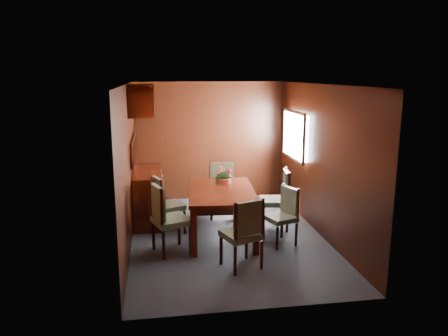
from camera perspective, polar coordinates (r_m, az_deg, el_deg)
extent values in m
plane|color=#39414E|center=(7.10, 0.42, -8.88)|extent=(4.50, 4.50, 0.00)
cube|color=black|center=(6.68, -12.36, 0.24)|extent=(0.02, 4.50, 2.40)
cube|color=black|center=(7.15, 12.38, 1.02)|extent=(0.02, 4.50, 2.40)
cube|color=black|center=(8.95, -1.91, 3.52)|extent=(3.00, 0.02, 2.40)
cube|color=black|center=(4.62, 4.99, -4.90)|extent=(3.00, 0.02, 2.40)
cube|color=black|center=(6.62, 0.45, 10.88)|extent=(3.00, 4.50, 0.02)
cube|color=white|center=(8.12, 9.54, 4.25)|extent=(0.14, 1.10, 0.80)
cube|color=#B2B2B7|center=(8.10, 9.07, 4.24)|extent=(0.04, 1.20, 0.90)
cube|color=black|center=(7.65, -11.75, 2.38)|extent=(0.03, 1.36, 0.41)
cube|color=silver|center=(7.65, -11.62, 2.38)|extent=(0.01, 1.30, 0.35)
cube|color=#350F06|center=(7.55, -10.73, 8.79)|extent=(0.40, 1.40, 0.50)
cube|color=#350F06|center=(7.82, -9.87, -3.57)|extent=(0.48, 1.40, 0.90)
cube|color=#350F06|center=(6.25, -3.98, -8.45)|extent=(0.10, 0.10, 0.71)
cube|color=#350F06|center=(6.31, 4.22, -8.22)|extent=(0.10, 0.10, 0.71)
cube|color=#350F06|center=(7.68, -4.09, -4.47)|extent=(0.10, 0.10, 0.71)
cube|color=#350F06|center=(7.73, 2.55, -4.33)|extent=(0.10, 0.10, 0.71)
cube|color=black|center=(6.88, -0.36, -3.79)|extent=(1.02, 1.58, 0.10)
cube|color=#350F06|center=(6.86, -0.36, -3.14)|extent=(1.15, 1.71, 0.06)
cylinder|color=black|center=(6.60, -9.19, -8.76)|extent=(0.05, 0.05, 0.42)
cylinder|color=black|center=(6.23, -7.88, -10.04)|extent=(0.05, 0.05, 0.42)
cylinder|color=black|center=(6.73, -5.89, -8.24)|extent=(0.05, 0.05, 0.42)
cylinder|color=black|center=(6.37, -4.41, -9.45)|extent=(0.05, 0.05, 0.42)
cube|color=#5D6E54|center=(6.39, -6.90, -6.83)|extent=(0.61, 0.62, 0.09)
cylinder|color=black|center=(6.42, -9.44, -4.19)|extent=(0.05, 0.05, 0.56)
cylinder|color=black|center=(6.04, -8.13, -5.22)|extent=(0.05, 0.05, 0.56)
cube|color=#5D6E54|center=(6.23, -8.63, -4.48)|extent=(0.21, 0.44, 0.47)
cylinder|color=black|center=(7.38, -9.10, -6.61)|extent=(0.04, 0.04, 0.38)
cylinder|color=black|center=(7.03, -7.95, -7.53)|extent=(0.04, 0.04, 0.38)
cylinder|color=black|center=(7.51, -6.42, -6.19)|extent=(0.04, 0.04, 0.38)
cylinder|color=black|center=(7.17, -5.16, -7.07)|extent=(0.04, 0.04, 0.38)
cube|color=#5D6E54|center=(7.19, -7.21, -4.96)|extent=(0.56, 0.58, 0.08)
cylinder|color=black|center=(7.23, -9.30, -2.82)|extent=(0.04, 0.04, 0.51)
cylinder|color=black|center=(6.88, -8.15, -3.57)|extent=(0.04, 0.04, 0.51)
cube|color=#5D6E54|center=(7.05, -8.60, -3.02)|extent=(0.20, 0.41, 0.43)
cylinder|color=black|center=(6.75, 9.41, -8.54)|extent=(0.04, 0.04, 0.36)
cylinder|color=black|center=(7.03, 7.56, -7.64)|extent=(0.04, 0.04, 0.36)
cylinder|color=black|center=(6.56, 6.97, -9.12)|extent=(0.04, 0.04, 0.36)
cylinder|color=black|center=(6.84, 5.16, -8.16)|extent=(0.04, 0.04, 0.36)
cube|color=#5D6E54|center=(6.71, 7.33, -6.48)|extent=(0.52, 0.54, 0.07)
cylinder|color=black|center=(6.61, 9.62, -4.68)|extent=(0.04, 0.04, 0.48)
cylinder|color=black|center=(6.89, 7.73, -3.92)|extent=(0.04, 0.04, 0.48)
cube|color=#5D6E54|center=(6.73, 8.54, -4.16)|extent=(0.18, 0.38, 0.41)
cylinder|color=black|center=(7.27, 8.25, -6.78)|extent=(0.05, 0.05, 0.41)
cylinder|color=black|center=(7.66, 7.86, -5.77)|extent=(0.05, 0.05, 0.41)
cylinder|color=black|center=(7.23, 5.13, -6.81)|extent=(0.05, 0.05, 0.41)
cylinder|color=black|center=(7.63, 4.90, -5.79)|extent=(0.05, 0.05, 0.41)
cube|color=#5D6E54|center=(7.37, 6.58, -4.32)|extent=(0.53, 0.55, 0.08)
cylinder|color=black|center=(7.12, 8.47, -2.70)|extent=(0.05, 0.05, 0.54)
cylinder|color=black|center=(7.52, 8.06, -1.89)|extent=(0.05, 0.05, 0.54)
cube|color=#5D6E54|center=(7.31, 8.10, -2.13)|extent=(0.14, 0.44, 0.46)
cylinder|color=black|center=(5.73, 1.47, -12.07)|extent=(0.04, 0.04, 0.40)
cylinder|color=black|center=(5.93, 4.94, -11.25)|extent=(0.04, 0.04, 0.40)
cylinder|color=black|center=(6.04, -0.40, -10.75)|extent=(0.04, 0.04, 0.40)
cylinder|color=black|center=(6.23, 2.95, -10.03)|extent=(0.04, 0.04, 0.40)
cube|color=#5D6E54|center=(5.88, 2.26, -8.69)|extent=(0.59, 0.58, 0.08)
cylinder|color=black|center=(5.53, 1.56, -7.16)|extent=(0.04, 0.04, 0.53)
cylinder|color=black|center=(5.73, 5.09, -6.49)|extent=(0.04, 0.04, 0.53)
cube|color=#5D6E54|center=(5.64, 3.25, -6.57)|extent=(0.42, 0.20, 0.45)
cylinder|color=black|center=(8.15, 1.15, -4.58)|extent=(0.04, 0.04, 0.40)
cylinder|color=black|center=(8.13, -1.72, -4.62)|extent=(0.04, 0.04, 0.40)
cylinder|color=black|center=(7.78, 1.37, -5.40)|extent=(0.04, 0.04, 0.40)
cylinder|color=black|center=(7.76, -1.65, -5.45)|extent=(0.04, 0.04, 0.40)
cube|color=#5D6E54|center=(7.88, -0.21, -3.20)|extent=(0.51, 0.49, 0.08)
cylinder|color=black|center=(8.02, 1.17, -0.96)|extent=(0.04, 0.04, 0.53)
cylinder|color=black|center=(8.00, -1.75, -1.00)|extent=(0.04, 0.04, 0.53)
cube|color=#5D6E54|center=(7.98, -0.28, -0.87)|extent=(0.43, 0.10, 0.45)
cylinder|color=#CD5C3E|center=(7.29, -0.08, -1.64)|extent=(0.27, 0.27, 0.08)
sphere|color=#244B19|center=(7.27, -0.08, -1.17)|extent=(0.21, 0.21, 0.21)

